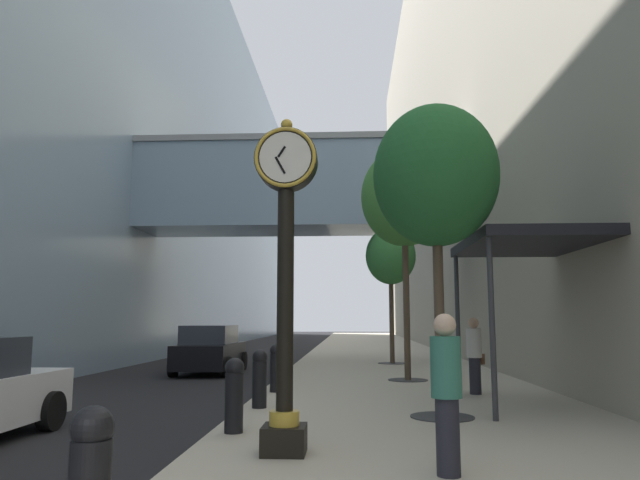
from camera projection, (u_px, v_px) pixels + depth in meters
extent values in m
plane|color=black|center=(307.00, 357.00, 27.74)|extent=(110.00, 110.00, 0.00)
cube|color=#BCB29E|center=(376.00, 352.00, 30.54)|extent=(6.86, 80.00, 0.14)
cube|color=#758EA8|center=(119.00, 132.00, 32.96)|extent=(9.00, 80.00, 24.80)
cube|color=#758EA8|center=(303.00, 190.00, 24.09)|extent=(13.96, 3.20, 3.40)
cube|color=gray|center=(303.00, 148.00, 24.33)|extent=(13.96, 3.40, 0.24)
cube|color=#A89E89|center=(516.00, 86.00, 32.09)|extent=(9.00, 80.00, 29.29)
cube|color=black|center=(284.00, 440.00, 7.31)|extent=(0.55, 0.55, 0.35)
cylinder|color=gold|center=(284.00, 418.00, 7.34)|extent=(0.39, 0.38, 0.18)
cylinder|color=black|center=(285.00, 298.00, 7.55)|extent=(0.22, 0.22, 2.86)
cylinder|color=black|center=(286.00, 160.00, 7.80)|extent=(0.84, 0.28, 0.84)
torus|color=gold|center=(285.00, 157.00, 7.64)|extent=(0.82, 0.05, 0.82)
cylinder|color=white|center=(285.00, 157.00, 7.65)|extent=(0.69, 0.01, 0.69)
cylinder|color=white|center=(288.00, 163.00, 7.94)|extent=(0.69, 0.01, 0.69)
sphere|color=gold|center=(287.00, 125.00, 7.86)|extent=(0.16, 0.16, 0.16)
cube|color=black|center=(282.00, 152.00, 7.65)|extent=(0.12, 0.01, 0.16)
cube|color=black|center=(280.00, 165.00, 7.63)|extent=(0.15, 0.01, 0.24)
sphere|color=black|center=(92.00, 427.00, 3.94)|extent=(0.29, 0.29, 0.29)
cylinder|color=black|center=(234.00, 403.00, 8.70)|extent=(0.28, 0.28, 0.88)
sphere|color=black|center=(235.00, 368.00, 8.77)|extent=(0.29, 0.29, 0.29)
cylinder|color=black|center=(259.00, 384.00, 11.11)|extent=(0.28, 0.28, 0.88)
sphere|color=black|center=(260.00, 357.00, 11.18)|extent=(0.29, 0.29, 0.29)
cylinder|color=black|center=(276.00, 373.00, 13.52)|extent=(0.28, 0.28, 0.88)
sphere|color=black|center=(276.00, 350.00, 13.59)|extent=(0.29, 0.29, 0.29)
cylinder|color=black|center=(287.00, 365.00, 15.93)|extent=(0.28, 0.28, 0.88)
sphere|color=black|center=(287.00, 346.00, 16.00)|extent=(0.29, 0.29, 0.29)
cylinder|color=#333335|center=(442.00, 417.00, 9.99)|extent=(1.10, 1.10, 0.02)
cylinder|color=#4C3D2D|center=(439.00, 317.00, 10.22)|extent=(0.18, 0.18, 3.43)
ellipsoid|color=#23602D|center=(436.00, 175.00, 10.57)|extent=(2.27, 2.27, 2.61)
cylinder|color=#333335|center=(408.00, 380.00, 16.00)|extent=(1.10, 1.10, 0.02)
cylinder|color=#4C3D2D|center=(406.00, 303.00, 16.29)|extent=(0.18, 0.18, 4.24)
ellipsoid|color=#428438|center=(404.00, 197.00, 16.70)|extent=(2.49, 2.49, 2.86)
cylinder|color=#333335|center=(392.00, 363.00, 22.02)|extent=(1.10, 1.10, 0.02)
cylinder|color=#4C3D2D|center=(392.00, 318.00, 22.24)|extent=(0.18, 0.18, 3.40)
ellipsoid|color=#387F3D|center=(391.00, 256.00, 22.57)|extent=(1.94, 1.94, 2.24)
cylinder|color=#23232D|center=(475.00, 376.00, 13.10)|extent=(0.37, 0.37, 0.81)
cylinder|color=silver|center=(474.00, 343.00, 13.20)|extent=(0.48, 0.48, 0.66)
sphere|color=tan|center=(473.00, 323.00, 13.26)|extent=(0.25, 0.25, 0.25)
cube|color=brown|center=(480.00, 359.00, 13.30)|extent=(0.23, 0.22, 0.24)
cylinder|color=#23232D|center=(448.00, 437.00, 6.32)|extent=(0.36, 0.36, 0.83)
cylinder|color=#337560|center=(446.00, 367.00, 6.42)|extent=(0.47, 0.47, 0.67)
sphere|color=beige|center=(445.00, 325.00, 6.48)|extent=(0.25, 0.25, 0.25)
cube|color=black|center=(526.00, 243.00, 11.60)|extent=(2.40, 3.60, 0.20)
cylinder|color=#333338|center=(492.00, 324.00, 9.86)|extent=(0.10, 0.10, 3.20)
cylinder|color=#333338|center=(458.00, 323.00, 13.03)|extent=(0.10, 0.10, 3.20)
cylinder|color=black|center=(51.00, 411.00, 9.54)|extent=(0.23, 0.64, 0.64)
cube|color=black|center=(211.00, 355.00, 19.66)|extent=(1.75, 4.11, 0.78)
cube|color=#282D38|center=(210.00, 335.00, 19.55)|extent=(1.53, 2.30, 0.63)
cylinder|color=black|center=(196.00, 361.00, 21.04)|extent=(0.22, 0.64, 0.64)
cylinder|color=black|center=(243.00, 361.00, 20.96)|extent=(0.22, 0.64, 0.64)
cylinder|color=black|center=(173.00, 367.00, 18.28)|extent=(0.22, 0.64, 0.64)
cylinder|color=black|center=(227.00, 367.00, 18.20)|extent=(0.22, 0.64, 0.64)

